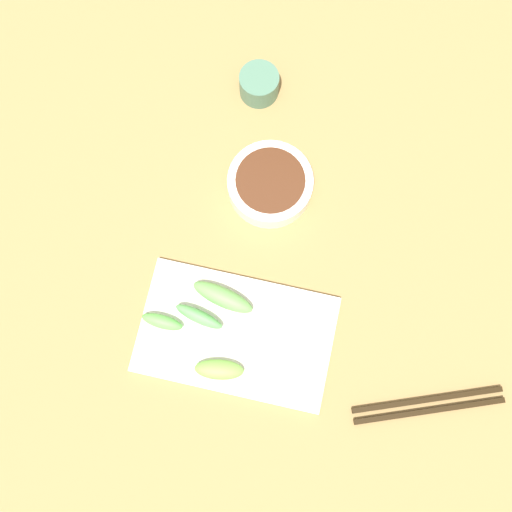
# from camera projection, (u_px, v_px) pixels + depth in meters

# --- Properties ---
(tabletop) EXTENTS (2.10, 2.10, 0.02)m
(tabletop) POSITION_uv_depth(u_px,v_px,m) (252.00, 267.00, 0.95)
(tabletop) COLOR olive
(tabletop) RESTS_ON ground
(sauce_bowl) EXTENTS (0.14, 0.14, 0.04)m
(sauce_bowl) POSITION_uv_depth(u_px,v_px,m) (273.00, 185.00, 0.95)
(sauce_bowl) COLOR white
(sauce_bowl) RESTS_ON tabletop
(serving_plate) EXTENTS (0.18, 0.29, 0.01)m
(serving_plate) POSITION_uv_depth(u_px,v_px,m) (238.00, 335.00, 0.91)
(serving_plate) COLOR silver
(serving_plate) RESTS_ON tabletop
(broccoli_stalk_0) EXTENTS (0.04, 0.08, 0.03)m
(broccoli_stalk_0) POSITION_uv_depth(u_px,v_px,m) (199.00, 317.00, 0.90)
(broccoli_stalk_0) COLOR #5CB058
(broccoli_stalk_0) RESTS_ON serving_plate
(broccoli_stalk_1) EXTENTS (0.04, 0.08, 0.02)m
(broccoli_stalk_1) POSITION_uv_depth(u_px,v_px,m) (219.00, 370.00, 0.89)
(broccoli_stalk_1) COLOR #74B246
(broccoli_stalk_1) RESTS_ON serving_plate
(broccoli_stalk_2) EXTENTS (0.05, 0.10, 0.03)m
(broccoli_stalk_2) POSITION_uv_depth(u_px,v_px,m) (223.00, 297.00, 0.91)
(broccoli_stalk_2) COLOR #65A952
(broccoli_stalk_2) RESTS_ON serving_plate
(broccoli_stalk_3) EXTENTS (0.02, 0.07, 0.02)m
(broccoli_stalk_3) POSITION_uv_depth(u_px,v_px,m) (162.00, 322.00, 0.90)
(broccoli_stalk_3) COLOR #5FBA4E
(broccoli_stalk_3) RESTS_ON serving_plate
(chopsticks) EXTENTS (0.10, 0.22, 0.01)m
(chopsticks) POSITION_uv_depth(u_px,v_px,m) (428.00, 405.00, 0.89)
(chopsticks) COLOR black
(chopsticks) RESTS_ON tabletop
(tea_cup) EXTENTS (0.07, 0.07, 0.05)m
(tea_cup) POSITION_uv_depth(u_px,v_px,m) (259.00, 84.00, 0.99)
(tea_cup) COLOR #4A745E
(tea_cup) RESTS_ON tabletop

